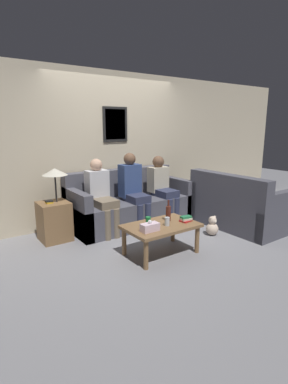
{
  "coord_description": "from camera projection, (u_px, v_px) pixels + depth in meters",
  "views": [
    {
      "loc": [
        -2.68,
        -3.73,
        1.7
      ],
      "look_at": [
        -0.17,
        -0.16,
        0.71
      ],
      "focal_mm": 28.0,
      "sensor_mm": 36.0,
      "label": 1
    }
  ],
  "objects": [
    {
      "name": "teddy_bear",
      "position": [
        212.0,
        227.0,
        4.68
      ],
      "size": [
        0.2,
        0.2,
        0.31
      ],
      "color": "beige",
      "rests_on": "ground_plane"
    },
    {
      "name": "couch_side",
      "position": [
        238.0,
        208.0,
        5.03
      ],
      "size": [
        0.9,
        1.51,
        0.93
      ],
      "rotation": [
        0.0,
        0.0,
        1.57
      ],
      "color": "#4C4C56",
      "rests_on": "ground_plane"
    },
    {
      "name": "coffee_table",
      "position": [
        161.0,
        229.0,
        3.95
      ],
      "size": [
        0.96,
        0.62,
        0.41
      ],
      "color": "olive",
      "rests_on": "ground_plane"
    },
    {
      "name": "side_table_with_lamp",
      "position": [
        54.0,
        216.0,
        4.43
      ],
      "size": [
        0.45,
        0.43,
        1.08
      ],
      "color": "olive",
      "rests_on": "ground_plane"
    },
    {
      "name": "soda_can",
      "position": [
        148.0,
        221.0,
        3.87
      ],
      "size": [
        0.07,
        0.07,
        0.12
      ],
      "color": "#197A38",
      "rests_on": "coffee_table"
    },
    {
      "name": "tissue_box",
      "position": [
        150.0,
        227.0,
        3.69
      ],
      "size": [
        0.23,
        0.12,
        0.15
      ],
      "color": "silver",
      "rests_on": "coffee_table"
    },
    {
      "name": "wall_back",
      "position": [
        115.0,
        147.0,
        5.38
      ],
      "size": [
        9.0,
        0.08,
        2.6
      ],
      "color": "beige",
      "rests_on": "ground_plane"
    },
    {
      "name": "person_left",
      "position": [
        101.0,
        194.0,
        4.68
      ],
      "size": [
        0.34,
        0.62,
        1.18
      ],
      "color": "#756651",
      "rests_on": "ground_plane"
    },
    {
      "name": "person_right",
      "position": [
        162.0,
        185.0,
        5.32
      ],
      "size": [
        0.34,
        0.59,
        1.15
      ],
      "color": "#2D334C",
      "rests_on": "ground_plane"
    },
    {
      "name": "drinking_glass",
      "position": [
        167.0,
        221.0,
        3.89
      ],
      "size": [
        0.06,
        0.06,
        0.11
      ],
      "color": "silver",
      "rests_on": "coffee_table"
    },
    {
      "name": "couch_main",
      "position": [
        129.0,
        205.0,
        5.21
      ],
      "size": [
        2.1,
        0.9,
        0.93
      ],
      "color": "#4C4C56",
      "rests_on": "ground_plane"
    },
    {
      "name": "person_middle",
      "position": [
        133.0,
        188.0,
        4.95
      ],
      "size": [
        0.34,
        0.57,
        1.24
      ],
      "color": "#2D334C",
      "rests_on": "ground_plane"
    },
    {
      "name": "wine_bottle",
      "position": [
        168.0,
        213.0,
        4.08
      ],
      "size": [
        0.07,
        0.07,
        0.29
      ],
      "color": "#562319",
      "rests_on": "coffee_table"
    },
    {
      "name": "book_stack",
      "position": [
        186.0,
        219.0,
        4.06
      ],
      "size": [
        0.17,
        0.14,
        0.07
      ],
      "color": "red",
      "rests_on": "coffee_table"
    },
    {
      "name": "ground_plane",
      "position": [
        147.0,
        231.0,
        4.86
      ],
      "size": [
        16.0,
        16.0,
        0.0
      ],
      "primitive_type": "plane",
      "color": "gray"
    }
  ]
}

